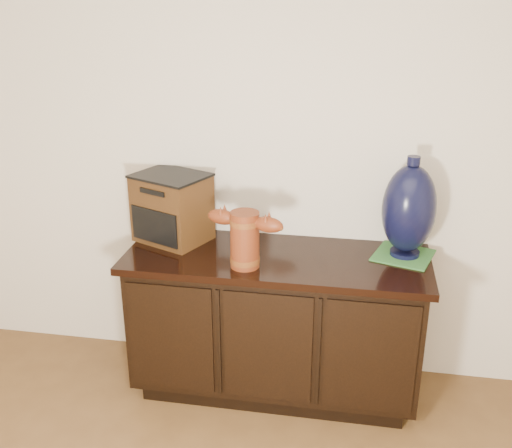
% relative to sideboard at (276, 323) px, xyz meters
% --- Properties ---
extents(sideboard, '(1.46, 0.56, 0.75)m').
position_rel_sideboard_xyz_m(sideboard, '(0.00, 0.00, 0.00)').
color(sideboard, black).
rests_on(sideboard, ground).
extents(terracotta_vessel, '(0.38, 0.17, 0.27)m').
position_rel_sideboard_xyz_m(terracotta_vessel, '(-0.13, -0.14, 0.52)').
color(terracotta_vessel, maroon).
rests_on(terracotta_vessel, sideboard).
extents(tv_radio, '(0.43, 0.39, 0.34)m').
position_rel_sideboard_xyz_m(tv_radio, '(-0.55, 0.11, 0.54)').
color(tv_radio, '#422710').
rests_on(tv_radio, sideboard).
extents(green_mat, '(0.33, 0.33, 0.01)m').
position_rel_sideboard_xyz_m(green_mat, '(0.60, 0.11, 0.37)').
color(green_mat, '#347133').
rests_on(green_mat, sideboard).
extents(lamp_base, '(0.31, 0.31, 0.48)m').
position_rel_sideboard_xyz_m(lamp_base, '(0.61, 0.11, 0.61)').
color(lamp_base, black).
rests_on(lamp_base, green_mat).
extents(spray_can, '(0.05, 0.05, 0.15)m').
position_rel_sideboard_xyz_m(spray_can, '(-0.17, 0.19, 0.44)').
color(spray_can, '#531A0E').
rests_on(spray_can, sideboard).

